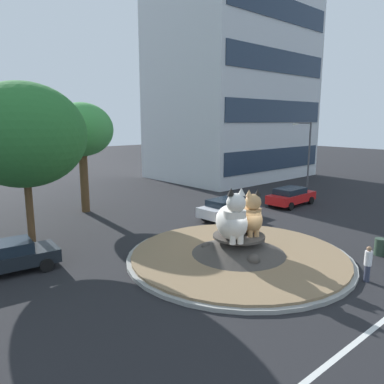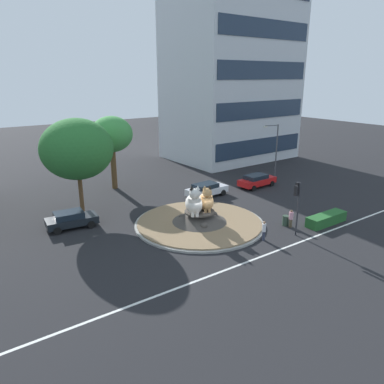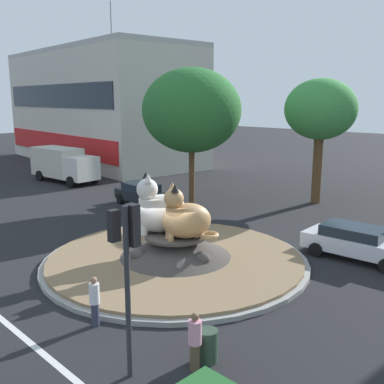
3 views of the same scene
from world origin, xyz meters
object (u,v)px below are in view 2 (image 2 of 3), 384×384
at_px(office_tower, 232,52).
at_px(second_tree_near_tower, 77,149).
at_px(sedan_on_far_lane, 207,189).
at_px(parked_car_right, 71,219).
at_px(pedestrian_pink_shirt, 291,218).
at_px(broadleaf_tree_behind_island, 112,135).
at_px(hatchback_near_shophouse, 257,180).
at_px(cat_statue_white, 194,203).
at_px(traffic_light_mast, 297,197).
at_px(pedestrian_white_shirt, 264,230).
at_px(litter_bin, 286,221).
at_px(streetlight_arm, 275,148).
at_px(cat_statue_calico, 206,201).

xyz_separation_m(office_tower, second_tree_near_tower, (-28.29, -11.88, -9.69)).
height_order(sedan_on_far_lane, parked_car_right, parked_car_right).
bearing_deg(pedestrian_pink_shirt, broadleaf_tree_behind_island, -90.58).
bearing_deg(hatchback_near_shophouse, second_tree_near_tower, 168.17).
relative_size(office_tower, broadleaf_tree_behind_island, 3.82).
bearing_deg(cat_statue_white, traffic_light_mast, 72.47).
distance_m(cat_statue_white, pedestrian_white_shirt, 6.27).
relative_size(second_tree_near_tower, pedestrian_white_shirt, 5.56).
relative_size(broadleaf_tree_behind_island, second_tree_near_tower, 0.92).
distance_m(cat_statue_white, litter_bin, 8.24).
bearing_deg(hatchback_near_shophouse, traffic_light_mast, -124.99).
height_order(pedestrian_white_shirt, parked_car_right, pedestrian_white_shirt).
bearing_deg(cat_statue_white, office_tower, 162.41).
distance_m(second_tree_near_tower, sedan_on_far_lane, 14.22).
bearing_deg(streetlight_arm, pedestrian_white_shirt, 56.45).
xyz_separation_m(office_tower, hatchback_near_shophouse, (-8.36, -14.91, -15.13)).
bearing_deg(cat_statue_calico, streetlight_arm, 142.00).
bearing_deg(sedan_on_far_lane, broadleaf_tree_behind_island, 125.22).
distance_m(broadleaf_tree_behind_island, pedestrian_white_shirt, 21.22).
height_order(office_tower, litter_bin, office_tower).
bearing_deg(pedestrian_pink_shirt, traffic_light_mast, 28.51).
relative_size(cat_statue_calico, parked_car_right, 0.55).
bearing_deg(traffic_light_mast, cat_statue_white, 41.23).
xyz_separation_m(broadleaf_tree_behind_island, pedestrian_white_shirt, (3.90, -20.16, -5.39)).
xyz_separation_m(traffic_light_mast, broadleaf_tree_behind_island, (-6.68, 20.90, 2.94)).
bearing_deg(pedestrian_white_shirt, litter_bin, -137.15).
height_order(second_tree_near_tower, sedan_on_far_lane, second_tree_near_tower).
height_order(traffic_light_mast, broadleaf_tree_behind_island, broadleaf_tree_behind_island).
height_order(traffic_light_mast, second_tree_near_tower, second_tree_near_tower).
distance_m(cat_statue_white, traffic_light_mast, 8.46).
height_order(traffic_light_mast, pedestrian_pink_shirt, traffic_light_mast).
distance_m(second_tree_near_tower, streetlight_arm, 24.45).
distance_m(streetlight_arm, hatchback_near_shophouse, 5.63).
xyz_separation_m(cat_statue_calico, second_tree_near_tower, (-8.21, 8.62, 4.10)).
bearing_deg(office_tower, streetlight_arm, -108.22).
bearing_deg(traffic_light_mast, sedan_on_far_lane, -4.00).
xyz_separation_m(second_tree_near_tower, hatchback_near_shophouse, (19.92, -3.02, -5.44)).
bearing_deg(second_tree_near_tower, cat_statue_calico, -46.39).
distance_m(cat_statue_calico, sedan_on_far_lane, 7.83).
height_order(cat_statue_white, parked_car_right, cat_statue_white).
bearing_deg(pedestrian_white_shirt, broadleaf_tree_behind_island, -52.10).
distance_m(sedan_on_far_lane, litter_bin, 10.53).
xyz_separation_m(cat_statue_white, traffic_light_mast, (5.82, -6.05, 1.07)).
distance_m(hatchback_near_shophouse, parked_car_right, 21.85).
relative_size(streetlight_arm, litter_bin, 7.62).
height_order(pedestrian_white_shirt, sedan_on_far_lane, pedestrian_white_shirt).
relative_size(cat_statue_calico, traffic_light_mast, 0.54).
bearing_deg(cat_statue_calico, traffic_light_mast, 63.55).
bearing_deg(litter_bin, cat_statue_calico, 141.08).
height_order(streetlight_arm, pedestrian_pink_shirt, streetlight_arm).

